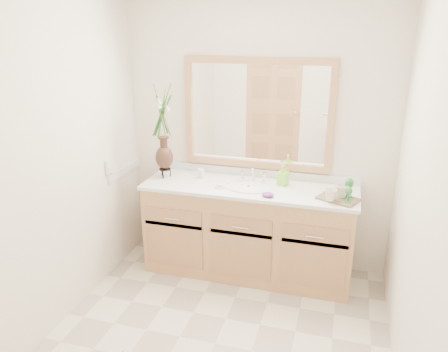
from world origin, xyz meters
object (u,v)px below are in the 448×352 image
(soap_bottle, at_px, (283,176))
(tray, at_px, (338,199))
(flower_vase, at_px, (163,120))
(tumbler, at_px, (201,174))

(soap_bottle, bearing_deg, tray, -8.29)
(flower_vase, height_order, tray, flower_vase)
(flower_vase, bearing_deg, tray, -4.73)
(tray, bearing_deg, soap_bottle, 179.83)
(tumbler, bearing_deg, flower_vase, -168.16)
(soap_bottle, bearing_deg, tumbler, -162.61)
(tumbler, bearing_deg, tray, -9.10)
(soap_bottle, bearing_deg, flower_vase, -159.43)
(tumbler, distance_m, tray, 1.23)
(flower_vase, distance_m, soap_bottle, 1.15)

